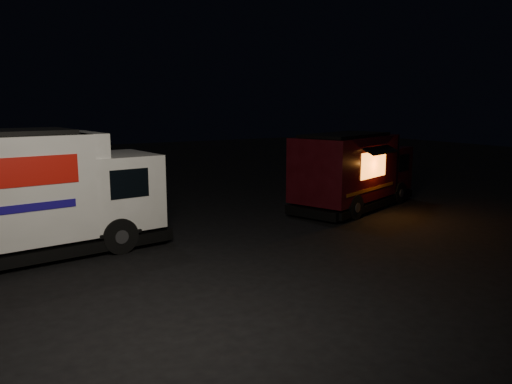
% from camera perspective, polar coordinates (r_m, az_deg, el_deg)
% --- Properties ---
extents(ground, '(80.00, 80.00, 0.00)m').
position_cam_1_polar(ground, '(12.90, -4.11, -8.37)').
color(ground, black).
rests_on(ground, ground).
extents(white_truck, '(7.77, 3.38, 3.42)m').
position_cam_1_polar(white_truck, '(14.50, -25.14, -0.29)').
color(white_truck, white).
rests_on(white_truck, ground).
extents(red_truck, '(6.80, 4.37, 2.97)m').
position_cam_1_polar(red_truck, '(20.05, 11.23, 2.45)').
color(red_truck, '#3B0A10').
rests_on(red_truck, ground).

